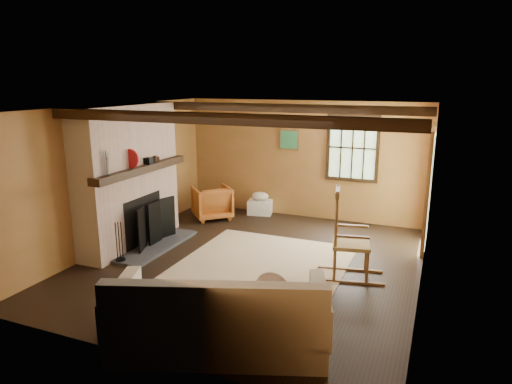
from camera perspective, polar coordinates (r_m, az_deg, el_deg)
The scene contains 10 objects.
ground at distance 7.25m, azimuth -0.62°, elevation -8.79°, with size 5.50×5.50×0.00m, color black.
room_envelope at distance 6.95m, azimuth 1.85°, elevation 4.26°, with size 5.02×5.52×2.44m.
fireplace at distance 8.02m, azimuth -15.47°, elevation 1.17°, with size 1.02×2.30×2.40m.
rug at distance 7.01m, azimuth 0.26°, elevation -9.58°, with size 2.50×3.00×0.01m, color tan.
rocking_chair at distance 6.69m, azimuth 11.45°, elevation -5.93°, with size 1.03×0.67×1.32m.
sofa at distance 4.99m, azimuth -4.54°, elevation -15.75°, with size 2.46×1.70×0.91m.
firewood_pile at distance 10.17m, azimuth -4.34°, elevation -1.49°, with size 0.62×0.11×0.22m.
laundry_basket at distance 9.75m, azimuth 0.51°, elevation -1.90°, with size 0.50×0.38×0.30m, color white.
basket_pillow at distance 9.69m, azimuth 0.51°, elevation -0.52°, with size 0.37×0.29×0.18m, color silver.
armchair at distance 9.44m, azimuth -5.53°, elevation -1.30°, with size 0.72×0.74×0.68m, color #BF6026.
Camera 1 is at (2.62, -6.16, 2.78)m, focal length 32.00 mm.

